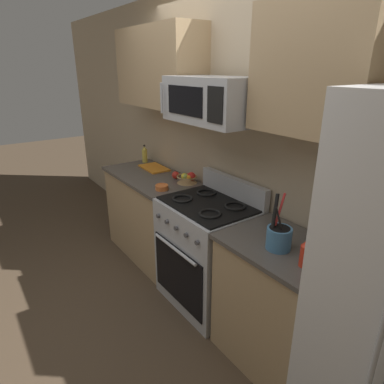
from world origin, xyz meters
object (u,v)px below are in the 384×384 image
(fruit_basket, at_px, (188,178))
(apple_loose, at_px, (176,175))
(microwave, at_px, (213,100))
(bottle_hot_sauce, at_px, (305,253))
(range_oven, at_px, (207,252))
(cutting_board, at_px, (154,168))
(utensil_crock, at_px, (279,237))
(bottle_vinegar, at_px, (332,238))
(bottle_oil, at_px, (145,154))
(prep_bowl, at_px, (162,187))

(fruit_basket, distance_m, apple_loose, 0.17)
(microwave, relative_size, fruit_basket, 3.83)
(bottle_hot_sauce, bearing_deg, range_oven, 174.07)
(microwave, height_order, bottle_hot_sauce, microwave)
(fruit_basket, bearing_deg, cutting_board, -177.04)
(utensil_crock, distance_m, bottle_vinegar, 0.31)
(microwave, distance_m, bottle_vinegar, 1.23)
(microwave, bearing_deg, range_oven, -89.96)
(range_oven, relative_size, cutting_board, 3.00)
(range_oven, height_order, cutting_board, range_oven)
(apple_loose, height_order, cutting_board, apple_loose)
(bottle_oil, relative_size, prep_bowl, 1.67)
(apple_loose, height_order, bottle_oil, bottle_oil)
(fruit_basket, distance_m, prep_bowl, 0.30)
(range_oven, height_order, bottle_hot_sauce, range_oven)
(fruit_basket, bearing_deg, microwave, -15.30)
(cutting_board, height_order, prep_bowl, prep_bowl)
(fruit_basket, distance_m, bottle_oil, 0.89)
(apple_loose, relative_size, bottle_hot_sauce, 0.42)
(utensil_crock, bearing_deg, cutting_board, 173.60)
(apple_loose, bearing_deg, bottle_oil, 176.90)
(microwave, xyz_separation_m, bottle_hot_sauce, (1.00, -0.13, -0.74))
(range_oven, height_order, fruit_basket, range_oven)
(microwave, distance_m, utensil_crock, 1.08)
(range_oven, xyz_separation_m, bottle_hot_sauce, (1.00, -0.10, 0.52))
(cutting_board, bearing_deg, bottle_hot_sauce, -6.60)
(utensil_crock, bearing_deg, bottle_vinegar, 48.20)
(prep_bowl, bearing_deg, fruit_basket, 94.89)
(microwave, bearing_deg, fruit_basket, 164.70)
(apple_loose, bearing_deg, range_oven, -11.73)
(utensil_crock, distance_m, fruit_basket, 1.35)
(apple_loose, distance_m, cutting_board, 0.43)
(prep_bowl, bearing_deg, cutting_board, 156.66)
(apple_loose, bearing_deg, microwave, -9.74)
(range_oven, relative_size, utensil_crock, 3.15)
(bottle_hot_sauce, bearing_deg, fruit_basket, 169.78)
(fruit_basket, bearing_deg, bottle_hot_sauce, -10.22)
(range_oven, distance_m, bottle_oil, 1.53)
(utensil_crock, bearing_deg, fruit_basket, 169.48)
(microwave, relative_size, apple_loose, 10.04)
(utensil_crock, xyz_separation_m, apple_loose, (-1.49, 0.22, -0.04))
(cutting_board, bearing_deg, apple_loose, 0.53)
(bottle_hot_sauce, height_order, prep_bowl, bottle_hot_sauce)
(microwave, height_order, bottle_vinegar, microwave)
(fruit_basket, height_order, bottle_hot_sauce, bottle_hot_sauce)
(range_oven, bearing_deg, bottle_oil, 172.56)
(bottle_oil, height_order, prep_bowl, bottle_oil)
(bottle_vinegar, height_order, bottle_oil, same)
(microwave, bearing_deg, bottle_vinegar, 7.51)
(fruit_basket, height_order, prep_bowl, fruit_basket)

